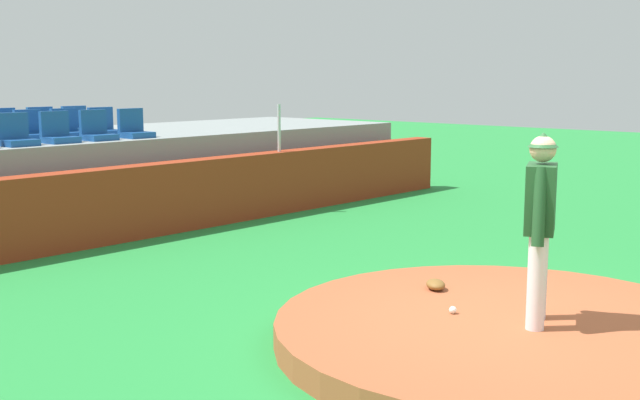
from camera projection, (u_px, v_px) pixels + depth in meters
ground_plane at (508, 346)px, 7.56m from camera, size 60.00×60.00×0.00m
pitchers_mound at (509, 333)px, 7.54m from camera, size 4.46×4.46×0.25m
pitcher at (540, 214)px, 7.27m from camera, size 0.74×0.44×1.78m
baseball at (453, 310)px, 7.73m from camera, size 0.07×0.07×0.07m
fielding_glove at (436, 284)px, 8.61m from camera, size 0.35×0.35×0.11m
brick_barrier at (101, 207)px, 12.07m from camera, size 16.98×0.40×1.15m
fence_post_right at (279, 128)px, 14.71m from camera, size 0.06×0.06×0.87m
bleacher_platform at (18, 181)px, 13.74m from camera, size 16.03×3.93×1.48m
stadium_chair_1 at (16, 136)px, 12.10m from camera, size 0.48×0.44×0.50m
stadium_chair_2 at (58, 133)px, 12.65m from camera, size 0.48×0.44×0.50m
stadium_chair_3 at (97, 131)px, 13.17m from camera, size 0.48×0.44×0.50m
stadium_chair_4 at (134, 129)px, 13.70m from camera, size 0.48×0.44×0.50m
stadium_chair_7 at (31, 130)px, 13.25m from camera, size 0.48×0.44×0.50m
stadium_chair_8 at (67, 128)px, 13.74m from camera, size 0.48×0.44×0.50m
stadium_chair_9 at (104, 127)px, 14.24m from camera, size 0.48×0.44×0.50m
stadium_chair_12 at (5, 128)px, 13.84m from camera, size 0.48×0.44×0.50m
stadium_chair_13 at (43, 126)px, 14.36m from camera, size 0.48×0.44×0.50m
stadium_chair_14 at (77, 125)px, 14.84m from camera, size 0.48×0.44×0.50m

